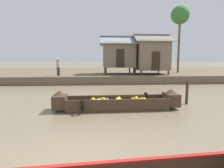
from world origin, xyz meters
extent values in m
plane|color=#7A6B51|center=(0.00, 10.00, 0.00)|extent=(300.00, 300.00, 0.00)
cube|color=brown|center=(0.00, 23.89, 0.36)|extent=(160.00, 20.00, 0.72)
cube|color=#473323|center=(1.15, 5.47, 0.06)|extent=(4.47, 1.22, 0.12)
cube|color=#473323|center=(1.14, 5.99, 0.33)|extent=(4.45, 0.17, 0.43)
cube|color=#473323|center=(1.16, 4.94, 0.33)|extent=(4.45, 0.17, 0.43)
cube|color=#473323|center=(3.64, 5.52, 0.40)|extent=(0.57, 0.97, 0.56)
cone|color=#473323|center=(3.64, 5.52, 0.78)|extent=(0.57, 0.57, 0.20)
cube|color=#473323|center=(-1.35, 5.41, 0.40)|extent=(0.57, 0.97, 0.56)
cone|color=#473323|center=(-1.35, 5.41, 0.78)|extent=(0.57, 0.57, 0.20)
cube|color=#473323|center=(0.20, 5.45, 0.35)|extent=(0.22, 1.02, 0.05)
torus|color=black|center=(2.62, 6.14, 0.38)|extent=(0.13, 0.52, 0.52)
torus|color=black|center=(-0.33, 4.79, 0.38)|extent=(0.13, 0.52, 0.52)
ellipsoid|color=yellow|center=(1.17, 5.39, 0.41)|extent=(0.39, 0.39, 0.20)
ellipsoid|color=yellow|center=(1.94, 5.80, 0.34)|extent=(0.31, 0.29, 0.23)
ellipsoid|color=yellow|center=(2.09, 5.81, 0.37)|extent=(0.30, 0.33, 0.27)
ellipsoid|color=yellow|center=(1.27, 5.78, 0.38)|extent=(0.20, 0.29, 0.25)
ellipsoid|color=yellow|center=(0.53, 5.46, 0.43)|extent=(0.33, 0.31, 0.22)
ellipsoid|color=yellow|center=(2.03, 5.15, 0.34)|extent=(0.30, 0.32, 0.23)
ellipsoid|color=yellow|center=(0.29, 5.48, 0.36)|extent=(0.36, 0.25, 0.22)
ellipsoid|color=yellow|center=(0.36, 5.68, 0.35)|extent=(0.38, 0.37, 0.20)
ellipsoid|color=yellow|center=(2.41, 5.65, 0.35)|extent=(0.35, 0.35, 0.27)
ellipsoid|color=yellow|center=(2.28, 5.67, 0.36)|extent=(0.38, 0.39, 0.18)
ellipsoid|color=yellow|center=(0.08, 5.69, 0.36)|extent=(0.32, 0.31, 0.27)
ellipsoid|color=gold|center=(0.70, 5.32, 0.39)|extent=(0.23, 0.31, 0.27)
ellipsoid|color=yellow|center=(1.24, 5.65, 0.40)|extent=(0.35, 0.34, 0.19)
cube|color=maroon|center=(0.49, -0.05, 0.50)|extent=(4.37, 0.45, 0.05)
cylinder|color=#4C3826|center=(1.13, 16.15, 1.07)|extent=(0.16, 0.16, 0.69)
cylinder|color=#4C3826|center=(3.89, 16.15, 1.07)|extent=(0.16, 0.16, 0.69)
cylinder|color=#4C3826|center=(1.13, 18.77, 1.07)|extent=(0.16, 0.16, 0.69)
cylinder|color=#4C3826|center=(3.89, 18.77, 1.07)|extent=(0.16, 0.16, 0.69)
cube|color=#7A6B56|center=(2.51, 17.46, 2.66)|extent=(3.17, 3.02, 2.49)
cube|color=#2D2319|center=(2.51, 15.93, 2.31)|extent=(0.80, 0.04, 1.80)
cube|color=#9399A0|center=(2.51, 16.71, 4.17)|extent=(3.87, 2.00, 0.94)
cube|color=#9399A0|center=(2.51, 18.22, 4.17)|extent=(3.87, 2.00, 0.94)
cylinder|color=#4C3826|center=(4.48, 15.44, 0.94)|extent=(0.16, 0.16, 0.43)
cylinder|color=#4C3826|center=(7.14, 15.44, 0.94)|extent=(0.16, 0.16, 0.43)
cylinder|color=#4C3826|center=(4.48, 18.52, 0.94)|extent=(0.16, 0.16, 0.43)
cylinder|color=#4C3826|center=(7.14, 18.52, 0.94)|extent=(0.16, 0.16, 0.43)
cube|color=#7A6B56|center=(5.81, 16.98, 2.60)|extent=(3.06, 3.47, 2.90)
cube|color=#2D2319|center=(5.81, 15.22, 2.06)|extent=(0.80, 0.04, 1.80)
cube|color=gray|center=(5.81, 16.11, 4.32)|extent=(3.76, 2.23, 0.90)
cube|color=gray|center=(5.81, 17.85, 4.32)|extent=(3.76, 2.23, 0.90)
cylinder|color=brown|center=(9.46, 18.77, 3.71)|extent=(0.24, 0.24, 5.98)
sphere|color=#387533|center=(9.46, 18.77, 7.10)|extent=(2.02, 2.02, 2.02)
cylinder|color=#332D28|center=(-3.31, 15.46, 1.10)|extent=(0.28, 0.28, 0.75)
cylinder|color=#B7AD99|center=(-3.31, 15.46, 1.77)|extent=(0.34, 0.34, 0.60)
sphere|color=#9E7556|center=(-3.31, 15.46, 2.19)|extent=(0.22, 0.22, 0.22)
cone|color=tan|center=(-3.31, 15.46, 2.31)|extent=(0.44, 0.44, 0.14)
cylinder|color=#423323|center=(4.72, 6.23, 0.59)|extent=(0.14, 0.14, 1.18)
camera|label=1|loc=(0.29, -3.14, 2.21)|focal=31.64mm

